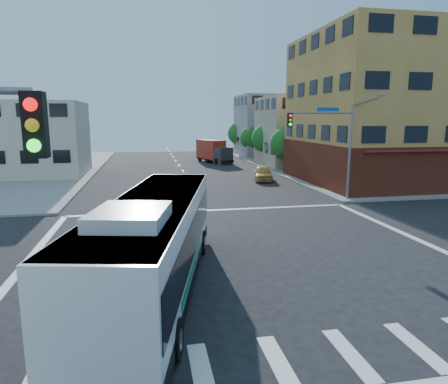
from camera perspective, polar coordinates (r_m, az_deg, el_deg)
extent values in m
plane|color=black|center=(18.44, 2.78, -9.20)|extent=(120.00, 120.00, 0.00)
cube|color=gray|center=(65.27, 26.11, 4.00)|extent=(50.00, 50.00, 0.15)
cube|color=#C49046|center=(42.83, 23.87, 10.64)|extent=(18.00, 15.00, 14.00)
cube|color=#541F13|center=(43.03, 23.38, 3.99)|extent=(18.09, 15.08, 4.00)
cube|color=tan|center=(55.12, 11.81, 8.46)|extent=(12.00, 10.00, 9.00)
cube|color=gray|center=(68.24, 7.27, 9.35)|extent=(12.00, 10.00, 10.00)
cube|color=beige|center=(48.65, -26.39, 6.78)|extent=(12.00, 10.00, 8.00)
cylinder|color=slate|center=(31.56, 17.49, 5.06)|extent=(0.18, 0.18, 7.00)
cylinder|color=slate|center=(30.11, 13.78, 10.92)|extent=(5.01, 0.62, 0.12)
cube|color=black|center=(28.93, 9.36, 10.11)|extent=(0.32, 0.30, 1.00)
sphere|color=#FF0C0C|center=(28.77, 9.50, 10.71)|extent=(0.20, 0.20, 0.20)
sphere|color=yellow|center=(28.77, 9.48, 10.11)|extent=(0.20, 0.20, 0.20)
sphere|color=#19FF33|center=(28.78, 9.46, 9.51)|extent=(0.20, 0.20, 0.20)
cube|color=#14478D|center=(30.37, 14.63, 11.34)|extent=(1.80, 0.22, 0.28)
cube|color=gray|center=(32.97, 21.65, 12.86)|extent=(0.50, 0.22, 0.14)
cube|color=black|center=(6.78, -25.36, 8.64)|extent=(0.32, 0.30, 1.00)
sphere|color=#FF0C0C|center=(6.62, -25.93, 11.18)|extent=(0.20, 0.20, 0.20)
sphere|color=yellow|center=(6.61, -25.72, 8.59)|extent=(0.20, 0.20, 0.20)
sphere|color=#19FF33|center=(6.63, -25.52, 6.00)|extent=(0.20, 0.20, 0.20)
cylinder|color=#3C2415|center=(47.91, 8.65, 4.05)|extent=(0.28, 0.28, 1.92)
sphere|color=#195618|center=(47.70, 8.73, 6.92)|extent=(3.60, 3.60, 3.60)
sphere|color=#195618|center=(47.51, 9.34, 7.97)|extent=(2.52, 2.52, 2.52)
cylinder|color=#3C2415|center=(55.47, 5.90, 5.01)|extent=(0.28, 0.28, 1.99)
sphere|color=#195618|center=(55.29, 5.95, 7.61)|extent=(3.80, 3.80, 3.80)
sphere|color=#195618|center=(55.08, 6.46, 8.57)|extent=(2.66, 2.66, 2.66)
cylinder|color=#3C2415|center=(63.14, 3.80, 5.65)|extent=(0.28, 0.28, 1.89)
sphere|color=#195618|center=(62.99, 3.83, 7.74)|extent=(3.40, 3.40, 3.40)
sphere|color=#195618|center=(62.77, 4.27, 8.50)|extent=(2.38, 2.38, 2.38)
cylinder|color=#3C2415|center=(70.88, 2.16, 6.24)|extent=(0.28, 0.28, 2.03)
sphere|color=#195618|center=(70.74, 2.18, 8.35)|extent=(4.00, 4.00, 4.00)
sphere|color=#195618|center=(70.51, 2.56, 9.16)|extent=(2.80, 2.80, 2.80)
cube|color=black|center=(14.93, -9.61, -11.78)|extent=(5.46, 13.16, 0.48)
cube|color=white|center=(14.49, -9.77, -6.97)|extent=(5.44, 13.13, 3.05)
cube|color=black|center=(14.43, -9.80, -6.26)|extent=(5.41, 12.77, 1.34)
cube|color=black|center=(20.54, -6.33, -1.47)|extent=(2.47, 0.61, 1.45)
cube|color=#E5590C|center=(20.38, -6.38, 1.50)|extent=(2.01, 0.49, 0.30)
cube|color=white|center=(14.12, -9.96, -1.30)|extent=(5.33, 12.87, 0.13)
cube|color=white|center=(11.02, -13.30, -3.38)|extent=(2.37, 2.71, 0.39)
cube|color=#087952|center=(14.58, -15.50, -10.32)|extent=(1.29, 5.75, 0.30)
cube|color=#087952|center=(14.04, -4.49, -10.78)|extent=(1.29, 5.75, 0.30)
cylinder|color=black|center=(18.98, -11.03, -7.04)|extent=(0.55, 1.16, 1.11)
cylinder|color=#99999E|center=(19.01, -11.47, -7.03)|extent=(0.16, 0.55, 0.56)
cylinder|color=black|center=(18.60, -3.25, -7.23)|extent=(0.55, 1.16, 1.11)
cylinder|color=#99999E|center=(18.59, -2.79, -7.24)|extent=(0.16, 0.55, 0.56)
cylinder|color=black|center=(11.73, -20.22, -18.99)|extent=(0.55, 1.16, 1.11)
cylinder|color=#99999E|center=(11.78, -20.94, -18.90)|extent=(0.16, 0.55, 0.56)
cylinder|color=black|center=(11.10, -7.04, -20.19)|extent=(0.55, 1.16, 1.11)
cylinder|color=#99999E|center=(11.08, -6.23, -20.23)|extent=(0.16, 0.55, 0.56)
cube|color=#26272B|center=(55.06, -0.12, 5.18)|extent=(2.61, 2.56, 2.30)
cube|color=black|center=(54.32, 0.35, 5.49)|extent=(1.76, 0.74, 0.89)
cube|color=#A32616|center=(57.87, -1.90, 6.14)|extent=(3.79, 5.39, 2.66)
cube|color=black|center=(57.08, -1.35, 4.70)|extent=(4.40, 7.31, 0.27)
cylinder|color=black|center=(54.80, -1.04, 4.41)|extent=(0.55, 0.92, 0.89)
cylinder|color=black|center=(55.78, 0.60, 4.52)|extent=(0.55, 0.92, 0.89)
cylinder|color=black|center=(57.00, -2.39, 4.64)|extent=(0.55, 0.92, 0.89)
cylinder|color=black|center=(57.94, -0.79, 4.74)|extent=(0.55, 0.92, 0.89)
cylinder|color=black|center=(58.92, -3.46, 4.82)|extent=(0.55, 0.92, 0.89)
cylinder|color=black|center=(59.83, -1.90, 4.92)|extent=(0.55, 0.92, 0.89)
imported|color=gold|center=(40.65, 5.62, 2.67)|extent=(2.66, 4.58, 1.47)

